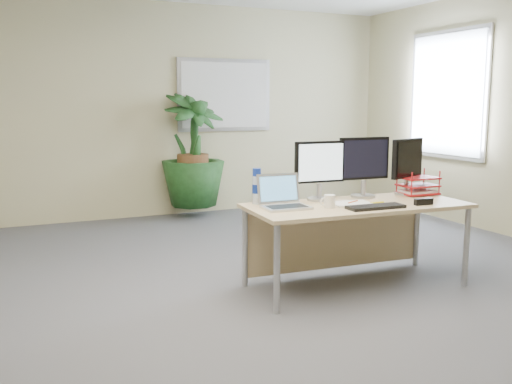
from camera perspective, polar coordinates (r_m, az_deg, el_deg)
name	(u,v)px	position (r m, az deg, el deg)	size (l,w,h in m)	color
floor	(272,329)	(3.83, 1.65, -13.49)	(8.00, 8.00, 0.00)	#4C4D52
back_wall	(134,111)	(7.35, -12.08, 7.93)	(7.00, 0.04, 2.70)	beige
whiteboard	(225,95)	(7.66, -3.14, 9.65)	(1.30, 0.04, 0.95)	#BBBAC0
window	(447,95)	(7.43, 18.56, 9.22)	(0.04, 1.30, 1.55)	#BBBAC0
desk	(350,219)	(4.66, 9.41, -2.67)	(1.78, 0.82, 0.67)	#D3B57C
floor_plant	(193,159)	(7.27, -6.34, 3.32)	(0.84, 0.84, 1.50)	#143513
monitor_left	(320,167)	(4.63, 6.39, 2.54)	(0.43, 0.20, 0.48)	#AAAAAF
monitor_right	(364,163)	(4.84, 10.76, 2.86)	(0.45, 0.21, 0.50)	#AAAAAF
monitor_dark	(407,163)	(5.08, 14.90, 2.86)	(0.42, 0.20, 0.48)	#AAAAAF
laptop	(283,199)	(4.34, 2.71, -0.74)	(0.36, 0.32, 0.25)	silver
keyboard	(376,207)	(4.38, 11.88, -1.46)	(0.45, 0.15, 0.02)	black
coffee_mug	(329,201)	(4.35, 7.33, -0.93)	(0.13, 0.09, 0.10)	white
spiral_notebook	(352,204)	(4.52, 9.54, -1.14)	(0.30, 0.23, 0.01)	white
orange_pen	(353,202)	(4.55, 9.67, -0.97)	(0.01, 0.01, 0.14)	#D74A17
yellow_highlighter	(377,203)	(4.58, 12.00, -1.06)	(0.02, 0.02, 0.13)	yellow
water_bottle	(257,187)	(4.46, 0.08, 0.51)	(0.07, 0.07, 0.28)	white
letter_tray	(418,187)	(5.12, 15.87, 0.50)	(0.32, 0.25, 0.15)	#B01519
stapler	(424,202)	(4.62, 16.41, -0.93)	(0.16, 0.04, 0.05)	black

